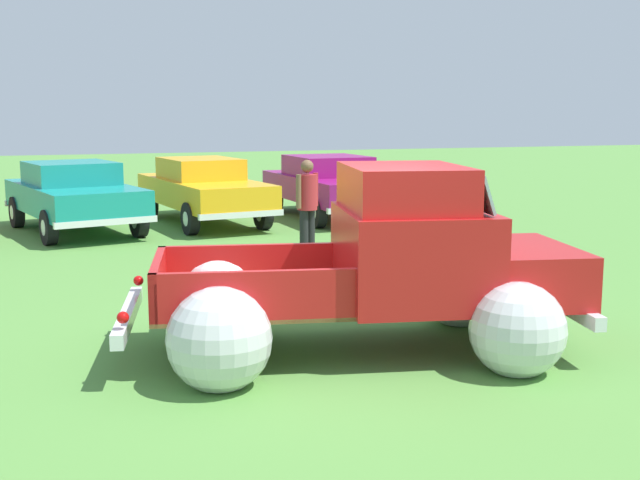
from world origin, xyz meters
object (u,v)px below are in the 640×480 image
show_car_3 (330,184)px  spectator_1 (415,213)px  spectator_0 (307,202)px  vintage_pickup_truck (387,278)px  show_car_1 (74,194)px  show_car_2 (203,188)px

show_car_3 → spectator_1: spectator_1 is taller
spectator_0 → spectator_1: 2.50m
spectator_0 → vintage_pickup_truck: bearing=139.4°
show_car_1 → show_car_2: (2.74, 0.39, -0.00)m
show_car_1 → show_car_3: (5.69, 0.35, 0.00)m
vintage_pickup_truck → spectator_1: (1.82, 3.08, 0.23)m
show_car_1 → spectator_0: 5.55m
vintage_pickup_truck → show_car_2: 10.01m
show_car_3 → show_car_1: bearing=-89.2°
vintage_pickup_truck → show_car_3: 10.40m
vintage_pickup_truck → show_car_3: size_ratio=1.09×
show_car_2 → spectator_0: bearing=2.8°
show_car_3 → spectator_1: 6.98m
show_car_2 → vintage_pickup_truck: bearing=-8.5°
spectator_0 → show_car_2: bearing=-19.7°
show_car_2 → spectator_1: 7.15m
vintage_pickup_truck → spectator_0: size_ratio=2.98×
show_car_2 → spectator_0: (0.90, -4.58, 0.15)m
spectator_1 → show_car_3: bearing=-139.9°
show_car_2 → spectator_1: size_ratio=2.75×
vintage_pickup_truck → show_car_1: size_ratio=1.08×
show_car_2 → show_car_3: size_ratio=1.05×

